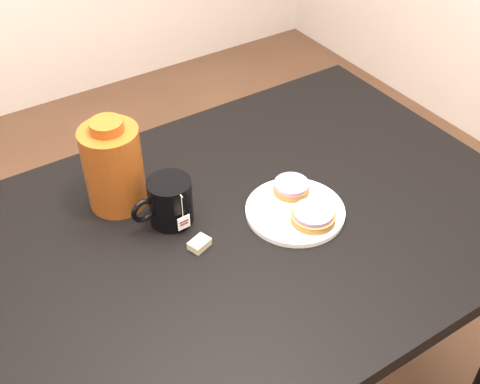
# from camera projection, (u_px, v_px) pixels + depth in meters

# --- Properties ---
(table) EXTENTS (1.40, 0.90, 0.75)m
(table) POSITION_uv_depth(u_px,v_px,m) (227.00, 256.00, 1.39)
(table) COLOR black
(table) RESTS_ON ground_plane
(plate) EXTENTS (0.23, 0.23, 0.02)m
(plate) POSITION_uv_depth(u_px,v_px,m) (295.00, 210.00, 1.37)
(plate) COLOR white
(plate) RESTS_ON table
(bagel_back) EXTENTS (0.10, 0.10, 0.03)m
(bagel_back) POSITION_uv_depth(u_px,v_px,m) (291.00, 187.00, 1.41)
(bagel_back) COLOR brown
(bagel_back) RESTS_ON plate
(bagel_front) EXTENTS (0.11, 0.11, 0.03)m
(bagel_front) POSITION_uv_depth(u_px,v_px,m) (313.00, 216.00, 1.33)
(bagel_front) COLOR brown
(bagel_front) RESTS_ON plate
(mug) EXTENTS (0.15, 0.11, 0.11)m
(mug) POSITION_uv_depth(u_px,v_px,m) (169.00, 201.00, 1.32)
(mug) COLOR black
(mug) RESTS_ON table
(teabag_pouch) EXTENTS (0.05, 0.04, 0.02)m
(teabag_pouch) POSITION_uv_depth(u_px,v_px,m) (199.00, 244.00, 1.29)
(teabag_pouch) COLOR #C6B793
(teabag_pouch) RESTS_ON table
(bagel_package) EXTENTS (0.18, 0.18, 0.22)m
(bagel_package) POSITION_uv_depth(u_px,v_px,m) (113.00, 166.00, 1.34)
(bagel_package) COLOR #66290D
(bagel_package) RESTS_ON table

